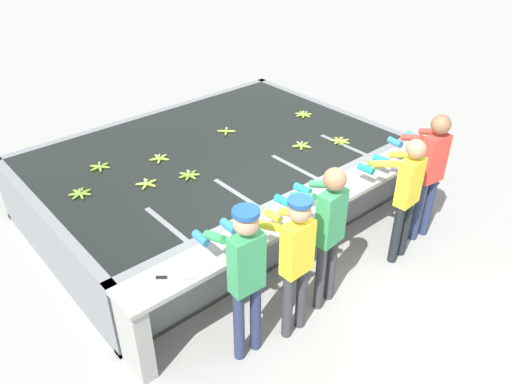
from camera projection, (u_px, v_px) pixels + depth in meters
ground_plane at (319, 276)px, 6.02m from camera, size 80.00×80.00×0.00m
wash_tank at (213, 177)px, 7.11m from camera, size 4.82×3.31×0.93m
work_ledge at (308, 223)px, 5.81m from camera, size 4.82×0.45×0.93m
worker_0 at (245, 270)px, 4.52m from camera, size 0.43×0.73×1.73m
worker_1 at (294, 255)px, 4.80m from camera, size 0.41×0.72×1.64m
worker_2 at (328, 226)px, 5.13m from camera, size 0.45×0.73×1.73m
worker_3 at (406, 190)px, 5.83m from camera, size 0.44×0.72×1.65m
worker_4 at (430, 166)px, 6.17m from camera, size 0.47×0.74×1.74m
banana_bunch_floating_0 at (80, 193)px, 5.83m from camera, size 0.27×0.28×0.08m
banana_bunch_floating_1 at (100, 167)px, 6.38m from camera, size 0.28×0.27×0.08m
banana_bunch_floating_2 at (341, 141)px, 7.01m from camera, size 0.28×0.28×0.08m
banana_bunch_floating_3 at (303, 114)px, 7.81m from camera, size 0.28×0.28×0.08m
banana_bunch_floating_4 at (302, 145)px, 6.89m from camera, size 0.27×0.28×0.08m
banana_bunch_floating_5 at (160, 158)px, 6.57m from camera, size 0.28×0.27×0.08m
banana_bunch_floating_6 at (147, 184)px, 6.02m from camera, size 0.27×0.28×0.08m
banana_bunch_floating_7 at (226, 131)px, 7.29m from camera, size 0.23×0.23×0.08m
banana_bunch_floating_8 at (189, 175)px, 6.20m from camera, size 0.28×0.28×0.08m
banana_bunch_ledge_0 at (373, 164)px, 6.44m from camera, size 0.28×0.27×0.08m
banana_bunch_ledge_1 at (408, 157)px, 6.60m from camera, size 0.28×0.28×0.08m
knife_0 at (169, 277)px, 4.61m from camera, size 0.28×0.25×0.02m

